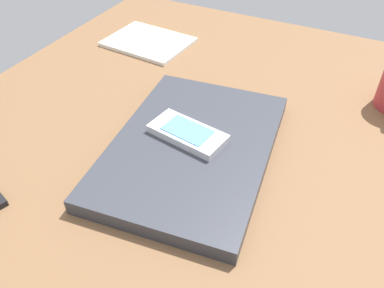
# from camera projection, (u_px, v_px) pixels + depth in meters

# --- Properties ---
(desk_surface) EXTENTS (1.20, 0.80, 0.03)m
(desk_surface) POSITION_uv_depth(u_px,v_px,m) (144.00, 188.00, 0.56)
(desk_surface) COLOR brown
(desk_surface) RESTS_ON ground
(laptop_closed) EXTENTS (0.35, 0.26, 0.02)m
(laptop_closed) POSITION_uv_depth(u_px,v_px,m) (192.00, 148.00, 0.58)
(laptop_closed) COLOR #33353D
(laptop_closed) RESTS_ON desk_surface
(cell_phone_on_laptop) EXTENTS (0.07, 0.12, 0.01)m
(cell_phone_on_laptop) POSITION_uv_depth(u_px,v_px,m) (188.00, 133.00, 0.58)
(cell_phone_on_laptop) COLOR silver
(cell_phone_on_laptop) RESTS_ON laptop_closed
(notepad) EXTENTS (0.14, 0.18, 0.01)m
(notepad) POSITION_uv_depth(u_px,v_px,m) (148.00, 42.00, 0.86)
(notepad) COLOR white
(notepad) RESTS_ON desk_surface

